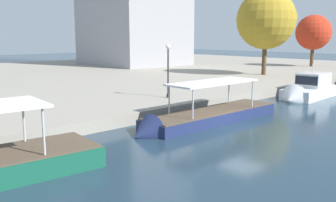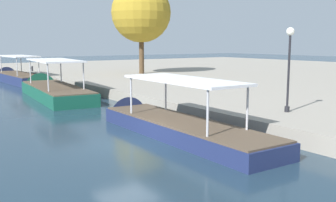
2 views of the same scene
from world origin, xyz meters
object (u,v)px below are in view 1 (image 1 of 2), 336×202
tour_boat_2 (203,120)px  motor_yacht_3 (308,92)px  tree_2 (314,33)px  lamp_post (168,63)px  tree_0 (267,20)px

tour_boat_2 → motor_yacht_3: motor_yacht_3 is taller
motor_yacht_3 → tree_2: bearing=-157.9°
tour_boat_2 → motor_yacht_3: 15.44m
tour_boat_2 → lamp_post: lamp_post is taller
lamp_post → tree_2: size_ratio=0.51×
tour_boat_2 → tree_0: size_ratio=1.14×
lamp_post → tree_0: bearing=12.4°
tree_0 → tree_2: size_ratio=1.28×
tour_boat_2 → motor_yacht_3: size_ratio=1.47×
tour_boat_2 → lamp_post: size_ratio=2.83×
motor_yacht_3 → tree_2: 30.94m
motor_yacht_3 → tree_0: bearing=-134.3°
motor_yacht_3 → tree_0: (9.23, 10.70, 7.46)m
motor_yacht_3 → lamp_post: bearing=-27.3°
lamp_post → motor_yacht_3: bearing=-23.8°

